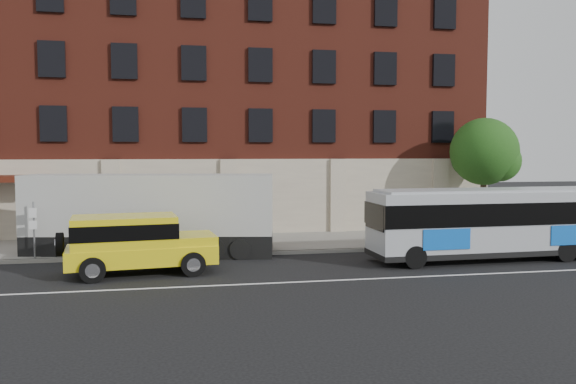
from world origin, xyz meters
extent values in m
plane|color=black|center=(0.00, 0.00, 0.00)|extent=(120.00, 120.00, 0.00)
cube|color=gray|center=(0.00, 9.00, 0.07)|extent=(60.00, 6.00, 0.15)
cube|color=gray|center=(0.00, 6.00, 0.07)|extent=(60.00, 0.25, 0.15)
cube|color=silver|center=(0.00, 0.50, 0.01)|extent=(60.00, 0.12, 0.01)
cube|color=maroon|center=(0.00, 17.00, 7.65)|extent=(30.00, 10.00, 15.00)
cube|color=#BCAF95|center=(0.00, 11.85, 2.15)|extent=(30.00, 0.35, 4.00)
cube|color=#43160C|center=(-11.00, 11.00, 3.25)|extent=(4.20, 2.20, 0.30)
cube|color=#BCAF95|center=(-6.00, 11.75, 2.15)|extent=(0.90, 0.55, 4.00)
cube|color=#BCAF95|center=(0.00, 11.75, 2.15)|extent=(0.90, 0.55, 4.00)
cube|color=#BCAF95|center=(6.00, 11.75, 2.15)|extent=(0.90, 0.55, 4.00)
cube|color=#BCAF95|center=(12.00, 11.75, 2.15)|extent=(0.90, 0.55, 4.00)
cube|color=black|center=(-8.75, 11.92, 5.95)|extent=(1.30, 0.20, 1.80)
cube|color=black|center=(-5.25, 11.92, 5.95)|extent=(1.30, 0.20, 1.80)
cube|color=black|center=(-1.75, 11.92, 5.95)|extent=(1.30, 0.20, 1.80)
cube|color=black|center=(1.75, 11.92, 5.95)|extent=(1.30, 0.20, 1.80)
cube|color=black|center=(5.25, 11.92, 5.95)|extent=(1.30, 0.20, 1.80)
cube|color=black|center=(8.75, 11.92, 5.95)|extent=(1.30, 0.20, 1.80)
cube|color=black|center=(12.25, 11.92, 5.95)|extent=(1.30, 0.20, 1.80)
cube|color=black|center=(-8.75, 11.92, 9.15)|extent=(1.30, 0.20, 1.80)
cube|color=black|center=(-5.25, 11.92, 9.15)|extent=(1.30, 0.20, 1.80)
cube|color=black|center=(-1.75, 11.92, 9.15)|extent=(1.30, 0.20, 1.80)
cube|color=black|center=(1.75, 11.92, 9.15)|extent=(1.30, 0.20, 1.80)
cube|color=black|center=(5.25, 11.92, 9.15)|extent=(1.30, 0.20, 1.80)
cube|color=black|center=(8.75, 11.92, 9.15)|extent=(1.30, 0.20, 1.80)
cube|color=black|center=(12.25, 11.92, 9.15)|extent=(1.30, 0.20, 1.80)
cube|color=black|center=(-1.75, 11.92, 12.35)|extent=(1.30, 0.20, 1.80)
cube|color=black|center=(1.75, 11.92, 12.35)|extent=(1.30, 0.20, 1.80)
cube|color=black|center=(5.25, 11.92, 12.35)|extent=(1.30, 0.20, 1.80)
cube|color=black|center=(8.75, 11.92, 12.35)|extent=(1.30, 0.20, 1.80)
cube|color=black|center=(12.25, 11.92, 12.35)|extent=(1.30, 0.20, 1.80)
cube|color=black|center=(-10.50, 11.78, 1.75)|extent=(2.60, 0.15, 2.80)
cube|color=black|center=(-4.50, 11.78, 1.75)|extent=(2.60, 0.15, 2.80)
cube|color=black|center=(1.50, 11.78, 1.75)|extent=(2.60, 0.15, 2.80)
cube|color=black|center=(7.50, 11.78, 1.75)|extent=(2.60, 0.15, 2.80)
cylinder|color=slate|center=(-8.50, 6.20, 1.25)|extent=(0.07, 0.07, 2.50)
cube|color=silver|center=(-8.50, 6.05, 2.05)|extent=(0.30, 0.03, 0.40)
cube|color=silver|center=(-8.50, 6.05, 1.55)|extent=(0.30, 0.03, 0.35)
cylinder|color=#37281B|center=(13.50, 9.50, 1.65)|extent=(0.32, 0.32, 3.00)
sphere|color=#1B4313|center=(13.50, 9.50, 4.55)|extent=(3.60, 3.60, 3.60)
sphere|color=#1B4313|center=(14.20, 9.10, 4.05)|extent=(2.20, 2.20, 2.20)
sphere|color=#1B4313|center=(12.90, 9.90, 4.15)|extent=(2.00, 2.00, 2.00)
cube|color=#A0A4A9|center=(10.49, 3.02, 1.61)|extent=(10.91, 2.51, 2.58)
cube|color=black|center=(10.49, 3.02, 0.41)|extent=(10.96, 2.56, 0.23)
cube|color=#A0A4A9|center=(10.49, 3.02, 2.94)|extent=(10.36, 2.23, 0.11)
cube|color=black|center=(10.49, 3.02, 2.04)|extent=(10.99, 2.59, 0.91)
cube|color=blue|center=(7.62, 1.80, 1.13)|extent=(1.99, 0.08, 0.81)
cube|color=blue|center=(13.18, 4.24, 1.13)|extent=(1.99, 0.08, 0.81)
cylinder|color=black|center=(6.35, 1.90, 0.45)|extent=(0.91, 0.29, 0.91)
cylinder|color=black|center=(6.31, 3.95, 0.45)|extent=(0.91, 0.29, 0.91)
cylinder|color=black|center=(13.05, 2.06, 0.45)|extent=(0.91, 0.29, 0.91)
cylinder|color=black|center=(13.00, 4.10, 0.45)|extent=(0.91, 0.29, 0.91)
cylinder|color=black|center=(14.09, 4.13, 0.45)|extent=(0.91, 0.29, 0.91)
cube|color=yellow|center=(-4.00, 3.03, 0.73)|extent=(5.60, 2.83, 0.67)
cube|color=yellow|center=(-4.61, 2.96, 1.62)|extent=(3.92, 2.60, 1.12)
cube|color=black|center=(-4.61, 2.96, 1.68)|extent=(3.97, 2.65, 0.56)
cube|color=yellow|center=(-2.16, 3.24, 1.23)|extent=(1.91, 2.30, 0.34)
cube|color=black|center=(-1.31, 3.33, 0.78)|extent=(0.27, 1.79, 0.62)
cylinder|color=black|center=(-6.84, 2.70, 1.23)|extent=(0.34, 0.87, 0.85)
cylinder|color=black|center=(-2.15, 2.13, 0.45)|extent=(0.93, 0.41, 0.90)
cylinder|color=silver|center=(-2.15, 2.13, 0.45)|extent=(0.53, 0.39, 0.49)
cylinder|color=black|center=(-2.40, 4.31, 0.45)|extent=(0.93, 0.41, 0.90)
cylinder|color=silver|center=(-2.40, 4.31, 0.45)|extent=(0.53, 0.39, 0.49)
cylinder|color=black|center=(-5.60, 1.74, 0.45)|extent=(0.93, 0.41, 0.90)
cylinder|color=silver|center=(-5.60, 1.74, 0.45)|extent=(0.53, 0.39, 0.49)
cylinder|color=black|center=(-5.85, 3.92, 0.45)|extent=(0.93, 0.41, 0.90)
cylinder|color=silver|center=(-5.85, 3.92, 0.45)|extent=(0.53, 0.39, 0.49)
cube|color=black|center=(-3.86, 6.80, 0.49)|extent=(10.87, 3.95, 0.98)
cube|color=beige|center=(-3.86, 6.80, 2.27)|extent=(10.87, 3.99, 2.58)
cylinder|color=black|center=(-7.97, 6.49, 0.44)|extent=(0.92, 0.40, 0.89)
cylinder|color=black|center=(-7.62, 8.50, 0.44)|extent=(0.92, 0.40, 0.89)
cylinder|color=black|center=(-6.92, 6.30, 0.44)|extent=(0.92, 0.40, 0.89)
cylinder|color=black|center=(-6.57, 8.32, 0.44)|extent=(0.92, 0.40, 0.89)
cylinder|color=black|center=(-1.15, 5.28, 0.44)|extent=(0.92, 0.40, 0.89)
cylinder|color=black|center=(-0.79, 7.30, 0.44)|extent=(0.92, 0.40, 0.89)
cylinder|color=black|center=(-0.10, 5.10, 0.44)|extent=(0.92, 0.40, 0.89)
cylinder|color=black|center=(0.26, 7.11, 0.44)|extent=(0.92, 0.40, 0.89)
camera|label=1|loc=(-2.67, -18.95, 4.54)|focal=36.04mm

